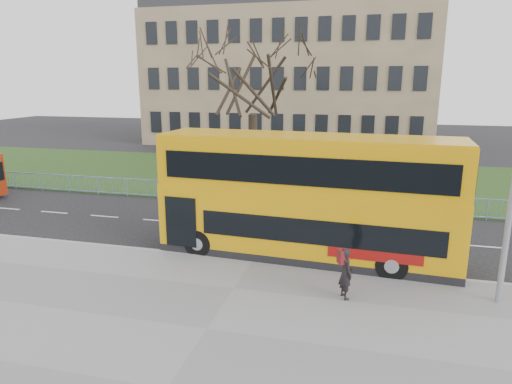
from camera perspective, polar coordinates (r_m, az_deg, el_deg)
ground at (r=19.21m, az=0.82°, el=-7.07°), size 120.00×120.00×0.00m
pavement at (r=13.34m, az=-6.18°, el=-16.86°), size 80.00×10.50×0.12m
kerb at (r=17.79m, az=-0.34°, el=-8.58°), size 80.00×0.20×0.14m
grass_verge at (r=32.75m, az=6.60°, el=1.73°), size 80.00×15.40×0.08m
guard_railing at (r=25.22m, az=4.28°, el=-0.68°), size 40.00×0.12×1.10m
bare_tree at (r=28.40m, az=-0.40°, el=11.47°), size 7.85×7.85×11.21m
civic_building at (r=53.26m, az=4.40°, el=13.95°), size 30.00×15.00×14.00m
yellow_bus at (r=17.64m, az=6.35°, el=-0.34°), size 11.53×3.36×4.77m
pedestrian at (r=14.80m, az=11.13°, el=-9.95°), size 0.64×0.72×1.66m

